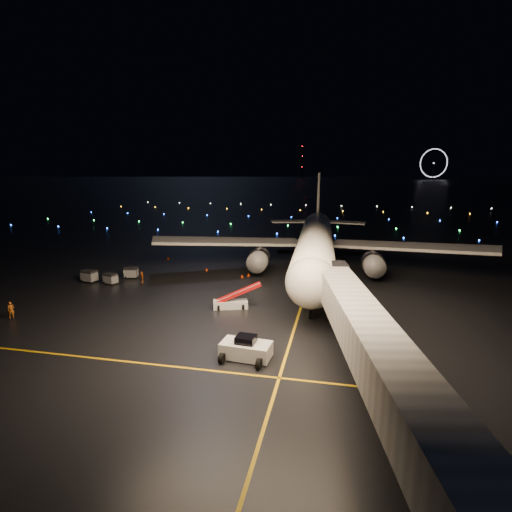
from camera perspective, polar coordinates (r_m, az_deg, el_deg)
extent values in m
plane|color=black|center=(339.45, 9.42, 9.28)|extent=(2000.00, 2000.00, 0.00)
cube|color=#E0AB09|center=(56.22, 7.24, -4.64)|extent=(0.25, 80.00, 0.02)
cube|color=#E0AB09|center=(39.17, -22.80, -13.22)|extent=(60.00, 0.25, 0.02)
cube|color=silver|center=(35.77, -1.44, -12.87)|extent=(4.56, 2.68, 2.08)
imported|color=orange|center=(52.48, -31.61, -6.57)|extent=(0.80, 0.82, 1.90)
imported|color=orange|center=(60.94, -15.98, -2.89)|extent=(0.96, 1.00, 1.68)
cone|color=#ED3000|center=(61.43, -2.01, -2.85)|extent=(0.61, 0.61, 0.53)
cone|color=#ED3000|center=(62.27, -1.08, -2.63)|extent=(0.52, 0.52, 0.53)
cone|color=#ED3000|center=(66.11, -7.08, -1.87)|extent=(0.53, 0.53, 0.49)
cone|color=#ED3000|center=(75.39, -12.45, -0.30)|extent=(0.62, 0.62, 0.54)
cylinder|color=black|center=(782.56, 6.63, 13.25)|extent=(1.80, 1.80, 64.00)
cube|color=gray|center=(61.65, -20.07, -3.06)|extent=(2.11, 1.75, 1.54)
cube|color=gray|center=(63.98, -17.40, -2.29)|extent=(2.17, 1.73, 1.64)
cube|color=gray|center=(63.82, -22.71, -2.66)|extent=(2.32, 1.83, 1.76)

